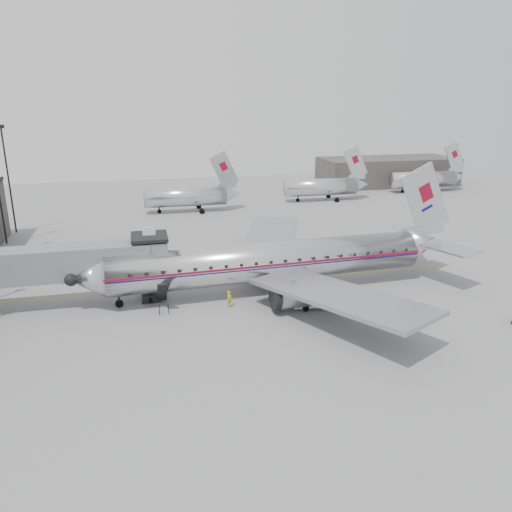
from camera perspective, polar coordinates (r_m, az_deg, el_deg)
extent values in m
plane|color=slate|center=(47.59, -0.54, -5.58)|extent=(160.00, 160.00, 0.00)
cube|color=#393634|center=(117.36, 14.76, 9.35)|extent=(30.00, 12.00, 6.00)
cube|color=gold|center=(53.66, 1.16, -2.82)|extent=(60.00, 0.15, 0.01)
cube|color=slate|center=(50.01, -26.98, -1.15)|extent=(12.00, 2.80, 3.00)
cube|color=slate|center=(48.58, -16.66, -0.44)|extent=(8.00, 3.00, 3.10)
cube|color=slate|center=(48.85, -11.96, 0.03)|extent=(3.20, 3.60, 3.20)
cube|color=black|center=(48.32, -12.11, 2.17)|extent=(3.40, 3.80, 0.30)
cube|color=white|center=(48.19, -12.14, 2.75)|extent=(1.20, 0.15, 0.80)
cylinder|color=black|center=(49.41, -12.08, -3.34)|extent=(0.56, 0.56, 2.80)
cube|color=black|center=(49.79, -12.01, -4.47)|extent=(1.60, 2.20, 0.70)
cylinder|color=black|center=(48.88, -11.97, -4.96)|extent=(0.30, 0.60, 0.60)
cylinder|color=black|center=(50.73, -12.04, -4.11)|extent=(0.30, 0.60, 0.60)
cube|color=black|center=(47.24, -10.67, -4.11)|extent=(0.90, 3.20, 2.90)
cylinder|color=black|center=(79.51, -26.41, 7.68)|extent=(0.24, 0.24, 15.00)
cube|color=black|center=(78.80, -27.16, 13.03)|extent=(0.90, 0.25, 0.50)
cylinder|color=silver|center=(86.52, -8.08, 6.70)|extent=(14.00, 3.20, 3.20)
cube|color=silver|center=(86.68, -3.67, 9.80)|extent=(5.17, 0.26, 6.52)
cylinder|color=black|center=(86.66, -10.99, 5.15)|extent=(0.24, 0.24, 1.00)
cylinder|color=silver|center=(96.19, 7.42, 7.82)|extent=(14.00, 3.20, 3.20)
cube|color=silver|center=(98.16, 11.30, 10.42)|extent=(5.17, 0.26, 6.52)
cylinder|color=black|center=(95.10, 4.81, 6.50)|extent=(0.24, 0.24, 1.00)
cylinder|color=silver|center=(110.32, 18.55, 8.31)|extent=(14.00, 3.20, 3.20)
cube|color=silver|center=(113.48, 21.75, 10.46)|extent=(5.17, 0.26, 6.52)
cylinder|color=black|center=(108.37, 16.40, 7.22)|extent=(0.24, 0.24, 1.00)
cylinder|color=silver|center=(49.76, 1.52, -0.64)|extent=(31.69, 5.52, 3.89)
cone|color=silver|center=(47.68, -18.77, -2.45)|extent=(3.35, 4.05, 3.89)
cone|color=silver|center=(57.34, 18.58, 1.34)|extent=(4.39, 3.91, 3.69)
cube|color=maroon|center=(49.68, 1.52, -0.36)|extent=(31.69, 5.57, 0.19)
cube|color=#0F0956|center=(49.75, 1.52, -0.62)|extent=(31.69, 5.57, 0.11)
cube|color=silver|center=(56.08, 18.79, 6.06)|extent=(6.46, 0.65, 8.08)
cube|color=gray|center=(59.40, 1.63, 2.08)|extent=(11.43, 17.77, 1.25)
cube|color=gray|center=(42.74, 9.46, -4.49)|extent=(12.78, 17.61, 1.25)
cylinder|color=gray|center=(55.38, 0.30, -0.50)|extent=(3.68, 2.39, 2.21)
cylinder|color=gray|center=(45.65, 4.23, -4.59)|extent=(3.68, 2.39, 2.21)
cylinder|color=black|center=(48.46, -15.38, -4.93)|extent=(0.21, 0.21, 1.37)
cylinder|color=black|center=(53.63, 2.74, -2.02)|extent=(0.27, 0.27, 1.47)
cylinder|color=black|center=(53.72, 2.74, -2.28)|extent=(1.07, 0.42, 1.05)
cylinder|color=black|center=(48.83, 4.83, -4.09)|extent=(0.27, 0.27, 1.47)
cylinder|color=black|center=(48.93, 4.82, -4.37)|extent=(1.07, 0.42, 1.05)
cube|color=silver|center=(47.11, 8.01, -4.34)|extent=(3.60, 2.31, 1.97)
cube|color=silver|center=(46.78, 5.18, -4.89)|extent=(1.73, 1.97, 1.31)
cube|color=black|center=(46.57, 5.20, -4.25)|extent=(1.33, 1.73, 0.56)
cylinder|color=black|center=(46.30, 5.70, -5.95)|extent=(0.63, 0.31, 0.60)
cylinder|color=black|center=(47.82, 5.31, -5.15)|extent=(0.63, 0.31, 0.60)
cylinder|color=black|center=(46.95, 9.31, -5.76)|extent=(0.63, 0.31, 0.60)
cylinder|color=black|center=(48.45, 8.81, -4.97)|extent=(0.63, 0.31, 0.60)
cube|color=silver|center=(45.16, 17.33, -6.30)|extent=(2.52, 2.10, 1.55)
cube|color=black|center=(45.49, 17.24, -7.26)|extent=(2.65, 2.23, 0.13)
cylinder|color=black|center=(44.52, 16.96, -7.87)|extent=(0.35, 0.20, 0.33)
cylinder|color=black|center=(45.67, 18.62, -7.38)|extent=(0.35, 0.20, 0.33)
cylinder|color=black|center=(45.39, 15.83, -7.26)|extent=(0.35, 0.20, 0.33)
cylinder|color=black|center=(46.52, 17.48, -6.79)|extent=(0.35, 0.20, 0.33)
imported|color=#B2C617|center=(46.83, -3.06, -4.93)|extent=(0.70, 0.67, 1.62)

